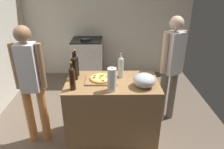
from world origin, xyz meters
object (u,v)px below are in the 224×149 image
wine_bottle_dark (121,66)px  person_in_red (171,65)px  pizza (101,78)px  stove (88,60)px  wine_bottle_amber (74,67)px  mixing_bowl (144,80)px  paper_towel_roll (112,80)px  person_in_stripes (31,81)px  wine_bottle_green (72,78)px  wine_bottle_clear (76,65)px

wine_bottle_dark → person_in_red: 0.82m
pizza → stove: (-0.36, 1.86, -0.46)m
wine_bottle_amber → wine_bottle_dark: wine_bottle_amber is taller
wine_bottle_dark → pizza: bearing=-160.6°
mixing_bowl → person_in_red: 0.75m
pizza → mixing_bowl: bearing=-18.7°
paper_towel_roll → person_in_stripes: (-1.00, 0.20, -0.11)m
mixing_bowl → wine_bottle_dark: 0.38m
wine_bottle_green → person_in_red: (1.32, 0.63, -0.11)m
wine_bottle_amber → wine_bottle_dark: (0.59, 0.05, -0.01)m
wine_bottle_clear → mixing_bowl: bearing=-20.9°
pizza → wine_bottle_green: (-0.33, -0.23, 0.12)m
mixing_bowl → wine_bottle_dark: (-0.27, 0.26, 0.07)m
paper_towel_roll → pizza: bearing=115.8°
stove → wine_bottle_clear: bearing=-89.2°
pizza → person_in_stripes: 0.87m
pizza → wine_bottle_dark: size_ratio=0.80×
wine_bottle_amber → mixing_bowl: bearing=-13.8°
wine_bottle_amber → paper_towel_roll: bearing=-32.9°
paper_towel_roll → stove: bearing=103.0°
wine_bottle_dark → wine_bottle_amber: bearing=-174.9°
mixing_bowl → wine_bottle_green: size_ratio=0.79×
pizza → stove: stove is taller
wine_bottle_green → paper_towel_roll: bearing=-4.2°
paper_towel_roll → wine_bottle_dark: 0.38m
wine_bottle_clear → stove: (-0.02, 1.71, -0.59)m
wine_bottle_amber → person_in_red: 1.39m
pizza → stove: size_ratio=0.30×
wine_bottle_clear → wine_bottle_amber: wine_bottle_amber is taller
paper_towel_roll → wine_bottle_green: 0.46m
wine_bottle_green → person_in_stripes: size_ratio=0.21×
wine_bottle_clear → stove: size_ratio=0.38×
person_in_stripes → pizza: bearing=4.2°
pizza → paper_towel_roll: (0.13, -0.27, 0.11)m
wine_bottle_green → wine_bottle_clear: bearing=92.1°
wine_bottle_dark → person_in_stripes: person_in_stripes is taller
paper_towel_roll → wine_bottle_clear: size_ratio=0.78×
person_in_red → wine_bottle_dark: bearing=-157.8°
paper_towel_roll → wine_bottle_green: bearing=175.8°
stove → person_in_red: bearing=-47.2°
wine_bottle_green → wine_bottle_clear: 0.39m
pizza → wine_bottle_amber: size_ratio=0.78×
mixing_bowl → person_in_stripes: person_in_stripes is taller
mixing_bowl → paper_towel_roll: 0.40m
mixing_bowl → stove: 2.28m
wine_bottle_amber → stove: bearing=90.7°
stove → wine_bottle_amber: bearing=-89.3°
person_in_red → stove: bearing=132.8°
person_in_stripes → stove: bearing=75.2°
wine_bottle_green → wine_bottle_dark: bearing=29.4°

